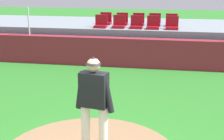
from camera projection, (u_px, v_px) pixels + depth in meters
name	position (u px, v px, depth m)	size (l,w,h in m)	color
pitcher	(94.00, 97.00, 5.66)	(0.74, 0.34, 1.75)	white
brick_barrier	(133.00, 53.00, 12.14)	(16.88, 0.40, 1.09)	maroon
fence_post_left	(29.00, 21.00, 12.52)	(0.06, 0.06, 1.09)	silver
bleacher_platform	(139.00, 38.00, 14.37)	(16.73, 3.96, 1.32)	gray
stadium_chair_0	(101.00, 24.00, 12.97)	(0.48, 0.44, 0.50)	maroon
stadium_chair_1	(119.00, 24.00, 12.89)	(0.48, 0.44, 0.50)	maroon
stadium_chair_2	(136.00, 24.00, 12.77)	(0.48, 0.44, 0.50)	maroon
stadium_chair_3	(153.00, 25.00, 12.64)	(0.48, 0.44, 0.50)	maroon
stadium_chair_4	(172.00, 25.00, 12.55)	(0.48, 0.44, 0.50)	maroon
stadium_chair_5	(106.00, 21.00, 13.87)	(0.48, 0.44, 0.50)	maroon
stadium_chair_6	(122.00, 21.00, 13.71)	(0.48, 0.44, 0.50)	maroon
stadium_chair_7	(138.00, 21.00, 13.60)	(0.48, 0.44, 0.50)	maroon
stadium_chair_8	(155.00, 22.00, 13.50)	(0.48, 0.44, 0.50)	maroon
stadium_chair_9	(172.00, 22.00, 13.36)	(0.48, 0.44, 0.50)	maroon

